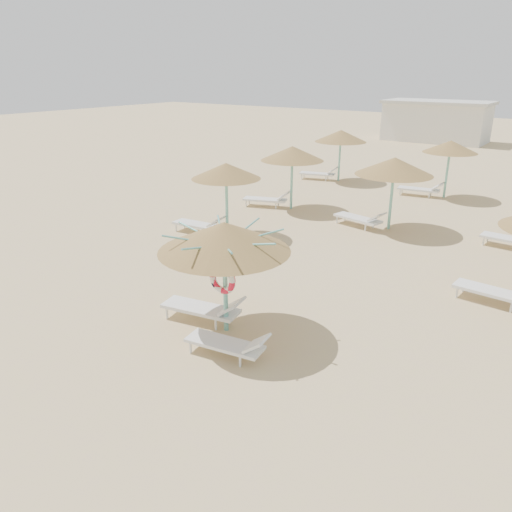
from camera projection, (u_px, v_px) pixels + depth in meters
The scene contains 6 objects.
ground at pixel (245, 328), 11.79m from camera, with size 120.00×120.00×0.00m, color tan.
main_palapa at pixel (224, 237), 10.88m from camera, with size 2.94×2.94×2.64m.
lounger_main_a at pixel (205, 308), 11.95m from camera, with size 2.14×0.98×0.75m.
lounger_main_b at pixel (230, 344), 10.48m from camera, with size 1.89×0.81×0.67m.
palapa_field at pixel (434, 168), 18.34m from camera, with size 19.18×14.42×2.71m.
service_hut at pixel (436, 121), 41.24m from camera, with size 8.40×4.40×3.25m.
Camera 1 is at (6.20, -8.39, 5.76)m, focal length 35.00 mm.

